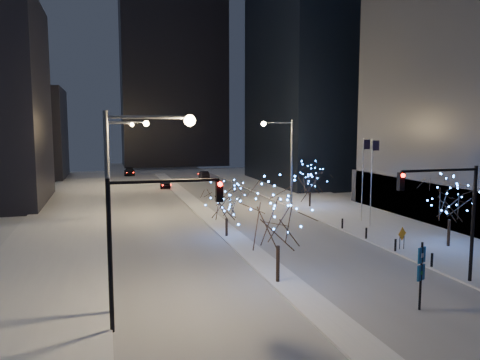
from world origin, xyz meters
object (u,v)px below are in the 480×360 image
object	(u,v)px
street_lamp_w_near	(130,184)
car_mid	(204,175)
wayfinding_sign	(421,269)
holiday_tree_median_near	(278,214)
car_near	(165,184)
car_far	(129,172)
construction_sign	(402,236)
street_lamp_east	(284,151)
holiday_tree_plaza_far	(310,179)
holiday_tree_median_far	(227,202)
street_lamp_w_mid	(117,154)
holiday_tree_plaza_near	(451,200)
street_lamp_w_far	(113,145)
traffic_signal_east	(452,205)
traffic_signal_west	(145,227)

from	to	relation	value
street_lamp_w_near	car_mid	xyz separation A→B (m)	(15.73, 58.52, -5.84)
car_mid	wayfinding_sign	bearing A→B (deg)	89.59
street_lamp_w_near	holiday_tree_median_near	size ratio (longest dim) A/B	1.52
street_lamp_w_near	car_near	distance (m)	48.26
car_far	construction_sign	bearing A→B (deg)	-72.01
street_lamp_east	holiday_tree_median_near	bearing A→B (deg)	-112.19
holiday_tree_plaza_far	holiday_tree_median_near	bearing A→B (deg)	-118.60
car_far	holiday_tree_median_far	distance (m)	54.01
street_lamp_east	holiday_tree_median_far	world-z (taller)	street_lamp_east
car_near	street_lamp_w_mid	bearing A→B (deg)	-103.28
car_mid	wayfinding_sign	xyz separation A→B (m)	(-1.79, -62.18, 1.50)
street_lamp_w_mid	car_mid	distance (m)	37.49
holiday_tree_plaza_near	holiday_tree_plaza_far	world-z (taller)	holiday_tree_plaza_near
holiday_tree_plaza_far	construction_sign	bearing A→B (deg)	-93.92
car_far	construction_sign	distance (m)	63.71
car_far	holiday_tree_plaza_far	distance (m)	46.04
street_lamp_w_mid	holiday_tree_plaza_near	size ratio (longest dim) A/B	1.86
holiday_tree_median_near	street_lamp_east	bearing A→B (deg)	67.81
holiday_tree_plaza_far	street_lamp_w_far	bearing A→B (deg)	130.97
street_lamp_w_near	holiday_tree_median_near	xyz separation A→B (m)	(8.44, 2.06, -2.32)
car_near	holiday_tree_plaza_far	bearing A→B (deg)	-52.49
street_lamp_w_near	street_lamp_east	xyz separation A→B (m)	(19.02, 28.00, -0.05)
street_lamp_w_mid	street_lamp_east	xyz separation A→B (m)	(19.02, 3.00, -0.05)
street_lamp_w_far	traffic_signal_east	world-z (taller)	street_lamp_w_far
car_mid	construction_sign	bearing A→B (deg)	95.84
street_lamp_w_mid	car_far	bearing A→B (deg)	85.70
traffic_signal_west	street_lamp_w_far	bearing A→B (deg)	90.55
traffic_signal_east	holiday_tree_median_far	xyz separation A→B (m)	(-9.44, 15.12, -1.77)
holiday_tree_median_far	wayfinding_sign	world-z (taller)	holiday_tree_median_far
car_near	construction_sign	xyz separation A→B (m)	(12.49, -40.98, 0.52)
street_lamp_w_far	holiday_tree_median_near	distance (m)	48.74
car_near	traffic_signal_east	bearing A→B (deg)	-72.66
car_far	street_lamp_w_near	bearing A→B (deg)	-89.93
street_lamp_w_mid	construction_sign	distance (m)	27.81
street_lamp_w_mid	car_near	distance (m)	24.25
street_lamp_east	traffic_signal_west	world-z (taller)	street_lamp_east
street_lamp_w_far	holiday_tree_plaza_near	distance (m)	50.01
holiday_tree_median_far	holiday_tree_plaza_near	xyz separation A→B (m)	(15.51, -7.93, 0.71)
street_lamp_east	car_far	distance (m)	43.23
street_lamp_w_far	car_mid	distance (m)	18.82
street_lamp_w_far	car_far	xyz separation A→B (m)	(3.22, 17.82, -5.80)
construction_sign	street_lamp_w_near	bearing A→B (deg)	173.72
traffic_signal_east	holiday_tree_median_far	bearing A→B (deg)	121.98
street_lamp_east	car_mid	bearing A→B (deg)	96.16
car_far	holiday_tree_plaza_far	world-z (taller)	holiday_tree_plaza_far
street_lamp_w_mid	holiday_tree_plaza_far	size ratio (longest dim) A/B	1.82
car_far	holiday_tree_plaza_far	bearing A→B (deg)	-64.13
street_lamp_w_mid	traffic_signal_west	size ratio (longest dim) A/B	1.43
traffic_signal_east	holiday_tree_plaza_far	bearing A→B (deg)	82.78
holiday_tree_median_far	car_far	bearing A→B (deg)	95.55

